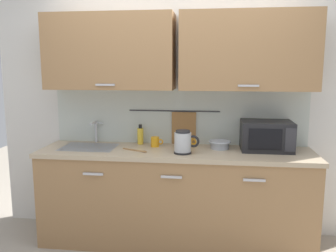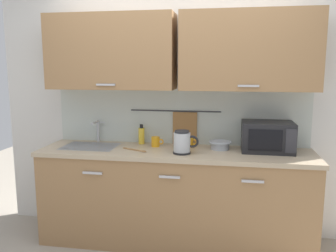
{
  "view_description": "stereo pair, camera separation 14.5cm",
  "coord_description": "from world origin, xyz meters",
  "px_view_note": "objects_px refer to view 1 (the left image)",
  "views": [
    {
      "loc": [
        0.33,
        -2.88,
        1.66
      ],
      "look_at": [
        -0.07,
        0.33,
        1.12
      ],
      "focal_mm": 37.85,
      "sensor_mm": 36.0,
      "label": 1
    },
    {
      "loc": [
        0.47,
        -2.85,
        1.66
      ],
      "look_at": [
        -0.07,
        0.33,
        1.12
      ],
      "focal_mm": 37.85,
      "sensor_mm": 36.0,
      "label": 2
    }
  ],
  "objects_px": {
    "microwave": "(266,136)",
    "mixing_bowl": "(220,144)",
    "dish_soap_bottle": "(140,136)",
    "electric_kettle": "(183,142)",
    "mug_by_kettle": "(189,142)",
    "wooden_spoon": "(138,151)",
    "mug_near_sink": "(155,142)"
  },
  "relations": [
    {
      "from": "microwave",
      "to": "mixing_bowl",
      "type": "bearing_deg",
      "value": 179.77
    },
    {
      "from": "microwave",
      "to": "dish_soap_bottle",
      "type": "xyz_separation_m",
      "value": [
        -1.21,
        0.11,
        -0.05
      ]
    },
    {
      "from": "electric_kettle",
      "to": "mug_by_kettle",
      "type": "relative_size",
      "value": 1.89
    },
    {
      "from": "microwave",
      "to": "wooden_spoon",
      "type": "relative_size",
      "value": 1.77
    },
    {
      "from": "mug_near_sink",
      "to": "mug_by_kettle",
      "type": "distance_m",
      "value": 0.32
    },
    {
      "from": "dish_soap_bottle",
      "to": "wooden_spoon",
      "type": "height_order",
      "value": "dish_soap_bottle"
    },
    {
      "from": "dish_soap_bottle",
      "to": "mug_by_kettle",
      "type": "xyz_separation_m",
      "value": [
        0.48,
        -0.06,
        -0.04
      ]
    },
    {
      "from": "mug_near_sink",
      "to": "mixing_bowl",
      "type": "bearing_deg",
      "value": -0.9
    },
    {
      "from": "mug_near_sink",
      "to": "dish_soap_bottle",
      "type": "bearing_deg",
      "value": 149.31
    },
    {
      "from": "dish_soap_bottle",
      "to": "mug_near_sink",
      "type": "distance_m",
      "value": 0.2
    },
    {
      "from": "microwave",
      "to": "mug_by_kettle",
      "type": "xyz_separation_m",
      "value": [
        -0.72,
        0.05,
        -0.09
      ]
    },
    {
      "from": "microwave",
      "to": "electric_kettle",
      "type": "bearing_deg",
      "value": -163.49
    },
    {
      "from": "microwave",
      "to": "mixing_bowl",
      "type": "distance_m",
      "value": 0.43
    },
    {
      "from": "dish_soap_bottle",
      "to": "mug_by_kettle",
      "type": "bearing_deg",
      "value": -6.98
    },
    {
      "from": "electric_kettle",
      "to": "dish_soap_bottle",
      "type": "bearing_deg",
      "value": 143.87
    },
    {
      "from": "electric_kettle",
      "to": "wooden_spoon",
      "type": "xyz_separation_m",
      "value": [
        -0.42,
        0.03,
        -0.1
      ]
    },
    {
      "from": "microwave",
      "to": "electric_kettle",
      "type": "relative_size",
      "value": 2.03
    },
    {
      "from": "electric_kettle",
      "to": "wooden_spoon",
      "type": "relative_size",
      "value": 0.87
    },
    {
      "from": "mug_by_kettle",
      "to": "mug_near_sink",
      "type": "bearing_deg",
      "value": -172.93
    },
    {
      "from": "dish_soap_bottle",
      "to": "wooden_spoon",
      "type": "xyz_separation_m",
      "value": [
        0.04,
        -0.3,
        -0.08
      ]
    },
    {
      "from": "mug_by_kettle",
      "to": "wooden_spoon",
      "type": "height_order",
      "value": "mug_by_kettle"
    },
    {
      "from": "microwave",
      "to": "mug_near_sink",
      "type": "distance_m",
      "value": 1.04
    },
    {
      "from": "dish_soap_bottle",
      "to": "microwave",
      "type": "bearing_deg",
      "value": -5.22
    },
    {
      "from": "electric_kettle",
      "to": "mixing_bowl",
      "type": "xyz_separation_m",
      "value": [
        0.33,
        0.22,
        -0.06
      ]
    },
    {
      "from": "mug_near_sink",
      "to": "wooden_spoon",
      "type": "xyz_separation_m",
      "value": [
        -0.13,
        -0.2,
        -0.04
      ]
    },
    {
      "from": "microwave",
      "to": "wooden_spoon",
      "type": "xyz_separation_m",
      "value": [
        -1.17,
        -0.19,
        -0.13
      ]
    },
    {
      "from": "dish_soap_bottle",
      "to": "mug_near_sink",
      "type": "bearing_deg",
      "value": -30.69
    },
    {
      "from": "wooden_spoon",
      "to": "microwave",
      "type": "bearing_deg",
      "value": 9.34
    },
    {
      "from": "microwave",
      "to": "wooden_spoon",
      "type": "distance_m",
      "value": 1.19
    },
    {
      "from": "electric_kettle",
      "to": "mixing_bowl",
      "type": "bearing_deg",
      "value": 34.53
    },
    {
      "from": "electric_kettle",
      "to": "mug_near_sink",
      "type": "xyz_separation_m",
      "value": [
        -0.29,
        0.23,
        -0.05
      ]
    },
    {
      "from": "dish_soap_bottle",
      "to": "mug_near_sink",
      "type": "height_order",
      "value": "dish_soap_bottle"
    }
  ]
}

